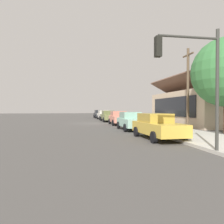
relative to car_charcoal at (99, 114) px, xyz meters
The scene contains 12 objects.
ground_plane 15.95m from the car_charcoal, ahead, with size 120.00×120.00×0.00m, color #4C4947.
sidewalk_curb 15.97m from the car_charcoal, 10.39° to the left, with size 60.00×4.20×0.16m, color beige.
car_charcoal is the anchor object (origin of this frame).
car_ivory 6.14m from the car_charcoal, ahead, with size 4.92×2.14×1.59m.
car_olive 12.04m from the car_charcoal, ahead, with size 4.83×2.01×1.59m.
car_coral 18.51m from the car_charcoal, ahead, with size 4.48×2.08×1.59m.
car_seafoam 24.80m from the car_charcoal, ahead, with size 4.49×1.98×1.59m.
car_mustard 30.62m from the car_charcoal, ahead, with size 4.86×2.19×1.59m.
storefront_building 22.07m from the car_charcoal, 24.85° to the left, with size 13.49×6.61×5.63m.
traffic_light_main 35.53m from the car_charcoal, ahead, with size 0.37×2.79×5.20m.
utility_pole_wooden 25.55m from the car_charcoal, 12.48° to the left, with size 1.80×0.24×7.50m.
fire_hydrant_red 28.65m from the car_charcoal, ahead, with size 0.22×0.22×0.71m.
Camera 1 is at (27.95, -2.27, 1.92)m, focal length 35.05 mm.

